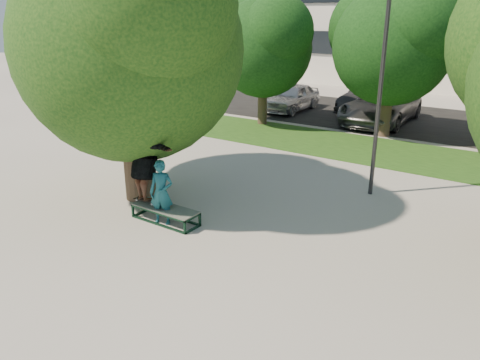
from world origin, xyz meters
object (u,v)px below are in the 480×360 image
Objects in this scene: tree_left at (130,34)px; car_dark at (370,98)px; car_silver_a at (292,97)px; grind_box at (166,214)px; lamppost at (381,83)px; car_grey at (381,106)px; bystander at (161,192)px.

tree_left is 15.86m from car_dark.
tree_left reaches higher than car_silver_a.
grind_box is at bearing -26.66° from tree_left.
lamppost is 12.50m from car_dark.
car_silver_a is at bearing 174.74° from car_grey.
tree_left is 1.16× the size of lamppost.
lamppost is (5.29, 3.91, -1.27)m from tree_left.
car_silver_a is at bearing 101.05° from tree_left.
grind_box is at bearing -126.07° from lamppost.
car_dark is (-0.79, 16.31, 0.59)m from grind_box.
car_silver_a reaches higher than grind_box.
tree_left is 1.50× the size of car_dark.
bystander is at bearing -93.74° from car_grey.
lamppost is 1.29× the size of car_dark.
car_silver_a is at bearing 129.41° from lamppost.
tree_left is 4.41× the size of bystander.
lamppost is at bearing 53.93° from grind_box.
car_silver_a is (-4.44, 14.47, 0.53)m from grind_box.
bystander is (0.00, -0.10, 0.62)m from grind_box.
lamppost reaches higher than bystander.
lamppost is 1.45× the size of car_silver_a.
car_silver_a is 4.95m from car_grey.
car_dark is at bearing 92.78° from grind_box.
car_dark is 2.50m from car_grey.
lamppost reaches higher than car_silver_a.
lamppost is at bearing 30.91° from bystander.
car_grey is at bearing 64.43° from bystander.
car_grey is at bearing 80.20° from tree_left.
bystander is 0.38× the size of car_silver_a.
grind_box is 0.31× the size of car_grey.
tree_left is at bearing -101.54° from car_grey.
car_dark is (3.65, 1.84, 0.06)m from car_silver_a.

